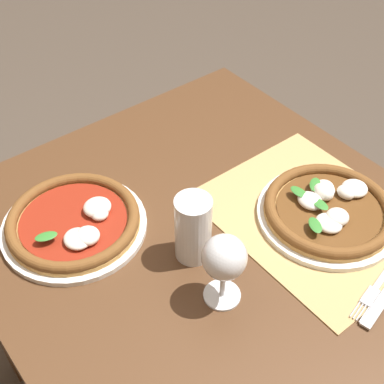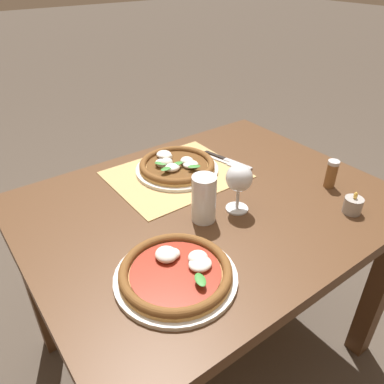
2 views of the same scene
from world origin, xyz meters
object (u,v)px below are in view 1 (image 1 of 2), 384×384
(pint_glass, at_px, (193,229))
(wine_glass, at_px, (224,260))
(pizza_near, at_px, (329,209))
(pizza_far, at_px, (75,222))
(fork, at_px, (378,284))

(pint_glass, bearing_deg, wine_glass, 169.24)
(pizza_near, distance_m, pizza_far, 0.53)
(pint_glass, distance_m, fork, 0.36)
(pint_glass, bearing_deg, pizza_near, -109.03)
(pizza_far, relative_size, fork, 1.52)
(pint_glass, height_order, fork, pint_glass)
(pizza_far, bearing_deg, pint_glass, -143.01)
(pizza_near, bearing_deg, pint_glass, 70.97)
(pizza_near, relative_size, pint_glass, 2.06)
(pizza_near, xyz_separation_m, pint_glass, (0.10, 0.28, 0.05))
(pizza_near, bearing_deg, wine_glass, 92.97)
(pizza_near, relative_size, fork, 1.50)
(pizza_far, height_order, fork, pizza_far)
(fork, bearing_deg, wine_glass, 56.27)
(fork, bearing_deg, pizza_far, 38.09)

